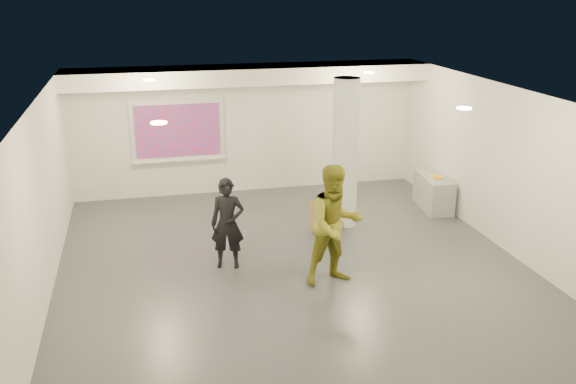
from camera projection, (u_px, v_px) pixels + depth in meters
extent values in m
cube|color=#3A3E42|center=(293.00, 267.00, 11.21)|extent=(8.00, 9.00, 0.01)
cube|color=silver|center=(294.00, 96.00, 10.27)|extent=(8.00, 9.00, 0.01)
cube|color=silver|center=(247.00, 128.00, 14.90)|extent=(8.00, 0.01, 3.00)
cube|color=silver|center=(399.00, 313.00, 6.58)|extent=(8.00, 0.01, 3.00)
cube|color=silver|center=(41.00, 203.00, 9.86)|extent=(0.01, 9.00, 3.00)
cube|color=silver|center=(507.00, 170.00, 11.62)|extent=(0.01, 9.00, 3.00)
cube|color=white|center=(250.00, 75.00, 13.98)|extent=(8.00, 1.10, 0.36)
cylinder|color=#FFEF91|center=(149.00, 80.00, 12.11)|extent=(0.22, 0.22, 0.02)
cylinder|color=#FFEF91|center=(369.00, 73.00, 13.08)|extent=(0.22, 0.22, 0.02)
cylinder|color=#FFEF91|center=(159.00, 123.00, 8.41)|extent=(0.22, 0.22, 0.02)
cylinder|color=#FFEF91|center=(464.00, 108.00, 9.38)|extent=(0.22, 0.22, 0.02)
cylinder|color=silver|center=(345.00, 153.00, 12.74)|extent=(0.52, 0.52, 3.00)
cube|color=white|center=(178.00, 130.00, 14.50)|extent=(2.10, 0.06, 1.40)
cube|color=blue|center=(178.00, 131.00, 14.45)|extent=(1.90, 0.01, 1.20)
cube|color=white|center=(180.00, 161.00, 14.66)|extent=(2.10, 0.08, 0.04)
cube|color=gray|center=(434.00, 193.00, 14.00)|extent=(0.64, 1.29, 0.73)
cube|color=white|center=(437.00, 176.00, 13.87)|extent=(0.26, 0.31, 0.02)
cube|color=orange|center=(437.00, 177.00, 13.81)|extent=(0.24, 0.30, 0.03)
cube|color=olive|center=(330.00, 213.00, 12.91)|extent=(0.59, 0.30, 0.61)
cube|color=olive|center=(322.00, 214.00, 12.87)|extent=(0.60, 0.37, 0.60)
imported|color=black|center=(228.00, 224.00, 10.99)|extent=(0.65, 0.50, 1.59)
imported|color=olive|center=(336.00, 225.00, 10.35)|extent=(1.09, 0.91, 2.00)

